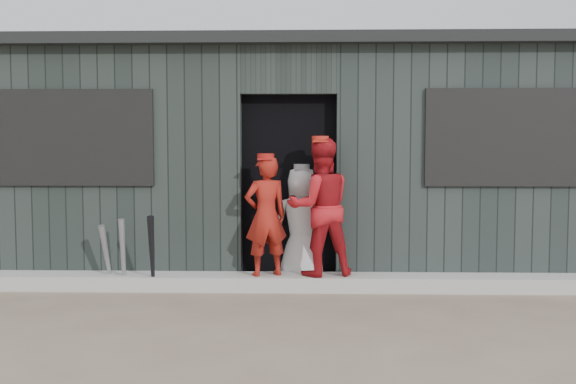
{
  "coord_description": "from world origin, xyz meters",
  "views": [
    {
      "loc": [
        0.17,
        -4.63,
        1.45
      ],
      "look_at": [
        0.0,
        1.8,
        1.0
      ],
      "focal_mm": 40.0,
      "sensor_mm": 36.0,
      "label": 1
    }
  ],
  "objects_px": {
    "player_red_right": "(320,207)",
    "bat_mid": "(123,255)",
    "player_grey_back": "(302,225)",
    "player_red_left": "(266,216)",
    "dugout": "(292,160)",
    "bat_right": "(152,254)",
    "bat_left": "(107,257)"
  },
  "relations": [
    {
      "from": "player_red_right",
      "to": "bat_mid",
      "type": "bearing_deg",
      "value": -10.16
    },
    {
      "from": "player_red_right",
      "to": "player_grey_back",
      "type": "xyz_separation_m",
      "value": [
        -0.19,
        0.3,
        -0.22
      ]
    },
    {
      "from": "player_red_left",
      "to": "dugout",
      "type": "xyz_separation_m",
      "value": [
        0.22,
        1.71,
        0.53
      ]
    },
    {
      "from": "player_red_left",
      "to": "player_red_right",
      "type": "distance_m",
      "value": 0.56
    },
    {
      "from": "bat_mid",
      "to": "player_grey_back",
      "type": "xyz_separation_m",
      "value": [
        1.8,
        0.42,
        0.25
      ]
    },
    {
      "from": "bat_mid",
      "to": "player_grey_back",
      "type": "height_order",
      "value": "player_grey_back"
    },
    {
      "from": "bat_right",
      "to": "player_red_right",
      "type": "height_order",
      "value": "player_red_right"
    },
    {
      "from": "bat_left",
      "to": "dugout",
      "type": "distance_m",
      "value": 2.71
    },
    {
      "from": "bat_mid",
      "to": "player_grey_back",
      "type": "bearing_deg",
      "value": 13.2
    },
    {
      "from": "player_red_left",
      "to": "dugout",
      "type": "bearing_deg",
      "value": -118.67
    },
    {
      "from": "bat_left",
      "to": "player_grey_back",
      "type": "bearing_deg",
      "value": 11.11
    },
    {
      "from": "bat_right",
      "to": "dugout",
      "type": "bearing_deg",
      "value": 54.68
    },
    {
      "from": "player_red_left",
      "to": "player_grey_back",
      "type": "height_order",
      "value": "player_red_left"
    },
    {
      "from": "bat_mid",
      "to": "dugout",
      "type": "distance_m",
      "value": 2.61
    },
    {
      "from": "bat_left",
      "to": "player_red_left",
      "type": "distance_m",
      "value": 1.67
    },
    {
      "from": "player_red_left",
      "to": "player_grey_back",
      "type": "relative_size",
      "value": 0.97
    },
    {
      "from": "dugout",
      "to": "bat_right",
      "type": "bearing_deg",
      "value": -125.32
    },
    {
      "from": "player_red_right",
      "to": "bat_left",
      "type": "bearing_deg",
      "value": -11.34
    },
    {
      "from": "player_red_left",
      "to": "player_red_right",
      "type": "height_order",
      "value": "player_red_right"
    },
    {
      "from": "bat_left",
      "to": "player_red_left",
      "type": "xyz_separation_m",
      "value": [
        1.61,
        0.05,
        0.42
      ]
    },
    {
      "from": "bat_mid",
      "to": "dugout",
      "type": "relative_size",
      "value": 0.09
    },
    {
      "from": "bat_right",
      "to": "player_grey_back",
      "type": "xyz_separation_m",
      "value": [
        1.48,
        0.53,
        0.23
      ]
    },
    {
      "from": "player_red_left",
      "to": "player_grey_back",
      "type": "distance_m",
      "value": 0.51
    },
    {
      "from": "bat_left",
      "to": "player_grey_back",
      "type": "relative_size",
      "value": 0.56
    },
    {
      "from": "player_red_left",
      "to": "bat_right",
      "type": "bearing_deg",
      "value": -11.63
    },
    {
      "from": "dugout",
      "to": "bat_left",
      "type": "bearing_deg",
      "value": -136.32
    },
    {
      "from": "bat_right",
      "to": "bat_mid",
      "type": "bearing_deg",
      "value": 161.78
    },
    {
      "from": "player_grey_back",
      "to": "bat_right",
      "type": "bearing_deg",
      "value": 18.68
    },
    {
      "from": "bat_right",
      "to": "player_red_left",
      "type": "xyz_separation_m",
      "value": [
        1.12,
        0.19,
        0.36
      ]
    },
    {
      "from": "bat_right",
      "to": "player_grey_back",
      "type": "relative_size",
      "value": 0.66
    },
    {
      "from": "player_grey_back",
      "to": "player_red_left",
      "type": "bearing_deg",
      "value": 42.32
    },
    {
      "from": "bat_left",
      "to": "bat_right",
      "type": "height_order",
      "value": "bat_right"
    }
  ]
}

